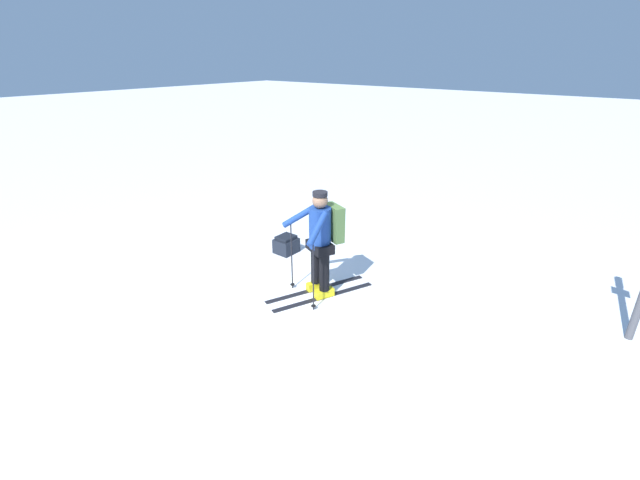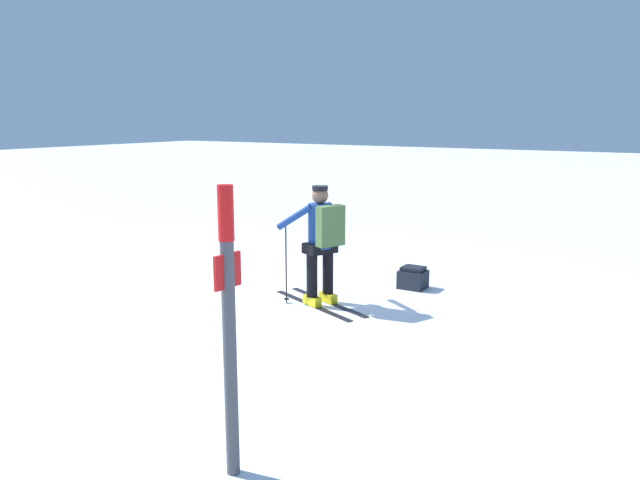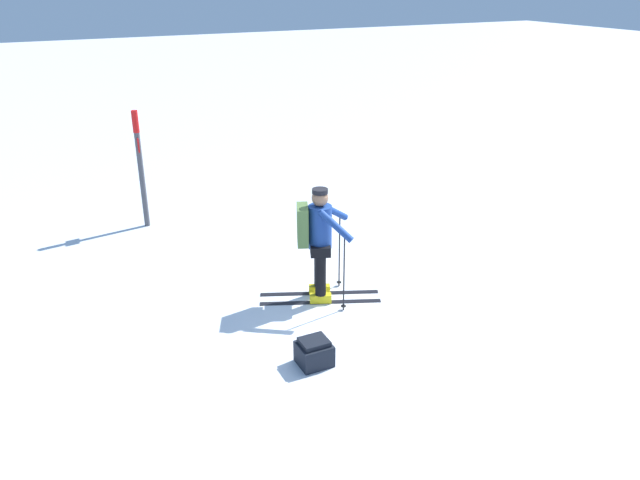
{
  "view_description": "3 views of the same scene",
  "coord_description": "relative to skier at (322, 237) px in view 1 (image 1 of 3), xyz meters",
  "views": [
    {
      "loc": [
        -4.27,
        3.87,
        3.39
      ],
      "look_at": [
        -0.71,
        -0.59,
        0.9
      ],
      "focal_mm": 24.0,
      "sensor_mm": 36.0,
      "label": 1
    },
    {
      "loc": [
        -7.72,
        -4.89,
        2.55
      ],
      "look_at": [
        -0.71,
        -0.59,
        0.9
      ],
      "focal_mm": 35.0,
      "sensor_mm": 36.0,
      "label": 2
    },
    {
      "loc": [
        6.27,
        -4.02,
        4.27
      ],
      "look_at": [
        -0.71,
        -0.59,
        0.9
      ],
      "focal_mm": 35.0,
      "sensor_mm": 36.0,
      "label": 3
    }
  ],
  "objects": [
    {
      "name": "ground_plane",
      "position": [
        0.72,
        0.62,
        -0.93
      ],
      "size": [
        80.0,
        80.0,
        0.0
      ],
      "primitive_type": "plane",
      "color": "white"
    },
    {
      "name": "dropped_backpack",
      "position": [
        1.42,
        -0.74,
        -0.78
      ],
      "size": [
        0.35,
        0.38,
        0.33
      ],
      "color": "black",
      "rests_on": "ground_plane"
    },
    {
      "name": "skier",
      "position": [
        0.0,
        0.0,
        0.0
      ],
      "size": [
        1.07,
        1.7,
        1.63
      ],
      "color": "black",
      "rests_on": "ground_plane"
    }
  ]
}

